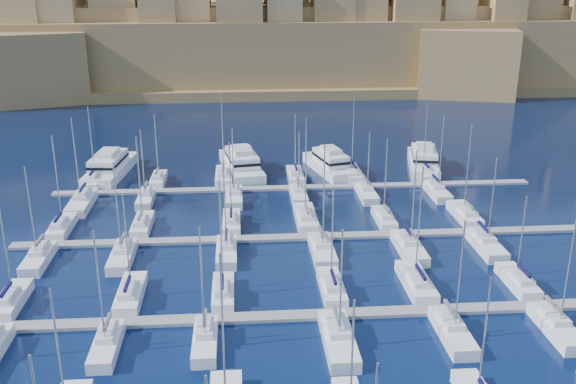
{
  "coord_description": "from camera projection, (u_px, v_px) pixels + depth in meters",
  "views": [
    {
      "loc": [
        -9.81,
        -74.62,
        36.83
      ],
      "look_at": [
        -3.44,
        6.0,
        8.55
      ],
      "focal_mm": 40.0,
      "sensor_mm": 36.0,
      "label": 1
    }
  ],
  "objects": [
    {
      "name": "ground",
      "position": [
        318.0,
        269.0,
        83.1
      ],
      "size": [
        600.0,
        600.0,
        0.0
      ],
      "primitive_type": "plane",
      "color": "black",
      "rests_on": "ground"
    },
    {
      "name": "pontoon_mid_near",
      "position": [
        331.0,
        314.0,
        71.75
      ],
      "size": [
        84.0,
        2.0,
        0.4
      ],
      "primitive_type": "cube",
      "color": "slate",
      "rests_on": "ground"
    },
    {
      "name": "pontoon_mid_far",
      "position": [
        310.0,
        237.0,
        92.45
      ],
      "size": [
        84.0,
        2.0,
        0.4
      ],
      "primitive_type": "cube",
      "color": "slate",
      "rests_on": "ground"
    },
    {
      "name": "pontoon_far",
      "position": [
        296.0,
        188.0,
        113.15
      ],
      "size": [
        84.0,
        2.0,
        0.4
      ],
      "primitive_type": "cube",
      "color": "slate",
      "rests_on": "ground"
    },
    {
      "name": "sailboat_12",
      "position": [
        12.0,
        300.0,
        73.73
      ],
      "size": [
        2.57,
        8.56,
        13.09
      ],
      "color": "white",
      "rests_on": "ground"
    },
    {
      "name": "sailboat_13",
      "position": [
        130.0,
        294.0,
        75.07
      ],
      "size": [
        2.8,
        9.32,
        13.21
      ],
      "color": "white",
      "rests_on": "ground"
    },
    {
      "name": "sailboat_14",
      "position": [
        223.0,
        292.0,
        75.48
      ],
      "size": [
        2.54,
        8.47,
        14.82
      ],
      "color": "white",
      "rests_on": "ground"
    },
    {
      "name": "sailboat_15",
      "position": [
        332.0,
        287.0,
        76.65
      ],
      "size": [
        2.67,
        8.91,
        13.61
      ],
      "color": "white",
      "rests_on": "ground"
    },
    {
      "name": "sailboat_16",
      "position": [
        416.0,
        282.0,
        77.89
      ],
      "size": [
        2.97,
        9.9,
        15.59
      ],
      "color": "white",
      "rests_on": "ground"
    },
    {
      "name": "sailboat_17",
      "position": [
        518.0,
        281.0,
        78.19
      ],
      "size": [
        2.55,
        8.52,
        11.87
      ],
      "color": "white",
      "rests_on": "ground"
    },
    {
      "name": "sailboat_19",
      "position": [
        107.0,
        344.0,
        65.04
      ],
      "size": [
        2.5,
        8.33,
        13.73
      ],
      "color": "white",
      "rests_on": "ground"
    },
    {
      "name": "sailboat_20",
      "position": [
        205.0,
        340.0,
        65.83
      ],
      "size": [
        2.46,
        8.22,
        13.79
      ],
      "color": "white",
      "rests_on": "ground"
    },
    {
      "name": "sailboat_21",
      "position": [
        338.0,
        339.0,
        65.96
      ],
      "size": [
        3.04,
        10.15,
        13.53
      ],
      "color": "white",
      "rests_on": "ground"
    },
    {
      "name": "sailboat_22",
      "position": [
        452.0,
        331.0,
        67.38
      ],
      "size": [
        2.71,
        9.04,
        13.86
      ],
      "color": "white",
      "rests_on": "ground"
    },
    {
      "name": "sailboat_23",
      "position": [
        556.0,
        327.0,
        68.23
      ],
      "size": [
        2.71,
        9.03,
        13.57
      ],
      "color": "white",
      "rests_on": "ground"
    },
    {
      "name": "sailboat_24",
      "position": [
        62.0,
        227.0,
        94.62
      ],
      "size": [
        2.69,
        8.97,
        14.83
      ],
      "color": "white",
      "rests_on": "ground"
    },
    {
      "name": "sailboat_25",
      "position": [
        142.0,
        225.0,
        95.38
      ],
      "size": [
        2.61,
        8.7,
        14.44
      ],
      "color": "white",
      "rests_on": "ground"
    },
    {
      "name": "sailboat_26",
      "position": [
        232.0,
        222.0,
        96.37
      ],
      "size": [
        2.61,
        8.7,
        13.32
      ],
      "color": "white",
      "rests_on": "ground"
    },
    {
      "name": "sailboat_27",
      "position": [
        306.0,
        218.0,
        97.9
      ],
      "size": [
        3.07,
        10.23,
        16.41
      ],
      "color": "white",
      "rests_on": "ground"
    },
    {
      "name": "sailboat_28",
      "position": [
        384.0,
        218.0,
        97.88
      ],
      "size": [
        2.47,
        8.23,
        13.37
      ],
      "color": "white",
      "rests_on": "ground"
    },
    {
      "name": "sailboat_29",
      "position": [
        465.0,
        214.0,
        99.44
      ],
      "size": [
        2.86,
        9.55,
        15.13
      ],
      "color": "white",
      "rests_on": "ground"
    },
    {
      "name": "sailboat_30",
      "position": [
        39.0,
        258.0,
        84.45
      ],
      "size": [
        2.72,
        9.06,
        13.81
      ],
      "color": "white",
      "rests_on": "ground"
    },
    {
      "name": "sailboat_31",
      "position": [
        122.0,
        256.0,
        85.12
      ],
      "size": [
        2.81,
        9.37,
        14.08
      ],
      "color": "white",
      "rests_on": "ground"
    },
    {
      "name": "sailboat_32",
      "position": [
        227.0,
        252.0,
        86.28
      ],
      "size": [
        2.72,
        9.07,
        13.95
      ],
      "color": "white",
      "rests_on": "ground"
    },
    {
      "name": "sailboat_33",
      "position": [
        322.0,
        250.0,
        86.86
      ],
      "size": [
        2.97,
        9.89,
        15.99
      ],
      "color": "white",
      "rests_on": "ground"
    },
    {
      "name": "sailboat_34",
      "position": [
        409.0,
        247.0,
        87.65
      ],
      "size": [
        3.04,
        10.12,
        15.02
      ],
      "color": "white",
      "rests_on": "ground"
    },
    {
      "name": "sailboat_35",
      "position": [
        486.0,
        244.0,
        88.63
      ],
      "size": [
        2.92,
        9.75,
        13.68
      ],
      "color": "white",
      "rests_on": "ground"
    },
    {
      "name": "sailboat_36",
      "position": [
        95.0,
        180.0,
        115.23
      ],
      "size": [
        2.61,
        8.71,
        14.49
      ],
      "color": "white",
      "rests_on": "ground"
    },
    {
      "name": "sailboat_37",
      "position": [
        158.0,
        180.0,
        115.84
      ],
      "size": [
        2.45,
        8.17,
        12.82
      ],
      "color": "white",
      "rests_on": "ground"
    },
    {
      "name": "sailboat_38",
      "position": [
        224.0,
        176.0,
        117.56
      ],
      "size": [
        3.01,
        10.04,
        16.3
      ],
      "color": "white",
      "rests_on": "ground"
    },
    {
      "name": "sailboat_39",
      "position": [
        295.0,
        175.0,
        118.1
      ],
      "size": [
        2.72,
        9.06,
        12.35
      ],
      "color": "white",
      "rests_on": "ground"
    },
    {
      "name": "sailboat_40",
      "position": [
        352.0,
        173.0,
        119.31
      ],
      "size": [
        2.99,
        9.96,
        15.23
      ],
      "color": "white",
      "rests_on": "ground"
    },
    {
      "name": "sailboat_41",
      "position": [
        424.0,
        173.0,
        119.42
      ],
      "size": [
        2.41,
        8.04,
        13.96
      ],
      "color": "white",
      "rests_on": "ground"
    },
    {
      "name": "sailboat_42",
      "position": [
        82.0,
        202.0,
        104.42
      ],
      "size": [
        3.23,
        10.77,
        15.23
      ],
      "color": "white",
      "rests_on": "ground"
    },
    {
      "name": "sailboat_43",
      "position": [
        146.0,
        198.0,
        106.33
      ],
      "size": [
        2.49,
        8.31,
        12.87
      ],
      "color": "white",
      "rests_on": "ground"
    },
    {
      "name": "sailboat_44",
      "position": [
        234.0,
        197.0,
        107.05
      ],
      "size": [
        2.73,
        9.1,
        13.0
      ],
      "color": "white",
      "rests_on": "ground"
    },
    {
      "name": "sailboat_45",
      "position": [
        298.0,
        195.0,
        108.11
      ],
      "size": [
        2.57,
        8.56,
        12.06
      ],
      "color": "white",
      "rests_on": "ground"
    },
    {
      "name": "sailboat_46",
      "position": [
        366.0,
        193.0,
        108.81
      ],
      "size": [
        2.68,
        8.92,
        11.84
      ],
      "color": "white",
      "rests_on": "ground"
    },
    {
      "name": "sailboat_47",
      "position": [
        437.0,
        191.0,
        109.6
      ],
      "size": [
        2.74,
        9.15,
        14.29
      ],
      "color": "white",
      "rests_on": "ground"
    },
    {
      "name": "motor_yacht_a",
      "position": [
        110.0,
        166.0,
        120.04
      ],
      "size": [
        7.7,
        19.36,
        5.25
      ],
      "color": "white",
      "rests_on": "ground"
    },
    {
      "name": "motor_yacht_b",
      "position": [
        241.0,
        163.0,
        122.06
      ],
      "size": [
        8.84,
        19.93,
        5.25
      ],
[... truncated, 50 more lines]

